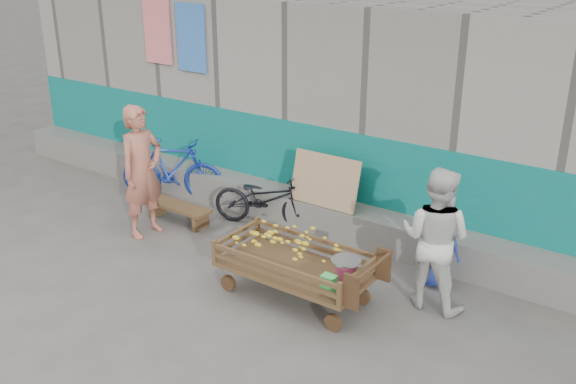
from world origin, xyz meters
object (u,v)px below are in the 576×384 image
Objects in this scene: child at (438,246)px; vendor_man at (142,172)px; banana_cart at (292,254)px; woman at (435,239)px; bicycle_blue at (172,169)px; bicycle_dark at (266,199)px; bench at (179,209)px.

vendor_man is at bearing 6.55° from child.
woman is (1.35, 0.75, 0.27)m from banana_cart.
banana_cart is at bearing 36.54° from child.
child is (-0.12, 0.43, -0.30)m from woman.
bicycle_dark is at bearing -112.44° from bicycle_blue.
child is at bearing -72.63° from vendor_man.
bicycle_blue is at bearing 157.11° from banana_cart.
vendor_man is 1.78× the size of child.
woman is (3.93, 0.52, -0.10)m from vendor_man.
banana_cart is 3.42m from bicycle_blue.
bicycle_dark is (1.18, 1.15, -0.50)m from vendor_man.
bench is 3.88m from woman.
bench is at bearing -0.85° from child.
child is 2.64m from bicycle_dark.
vendor_man is at bearing -100.43° from bench.
banana_cart is at bearing -152.54° from bicycle_dark.
vendor_man is 3.96m from woman.
vendor_man reaches higher than bench.
child is (3.71, 0.43, 0.31)m from bench.
bicycle_dark reaches higher than banana_cart.
woman is 2.85m from bicycle_dark.
banana_cart is 1.83× the size of child.
child is 0.62× the size of bicycle_blue.
vendor_man is at bearing 116.16° from bicycle_dark.
bench is 0.93m from bicycle_blue.
banana_cart is 2.62m from vendor_man.
banana_cart is 1.56m from woman.
vendor_man reaches higher than banana_cart.
bicycle_dark is at bearing -11.71° from child.
bicycle_blue is (-0.57, 1.10, -0.41)m from vendor_man.
woman is at bearing -120.83° from bicycle_dark.
bench is 1.04× the size of child.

